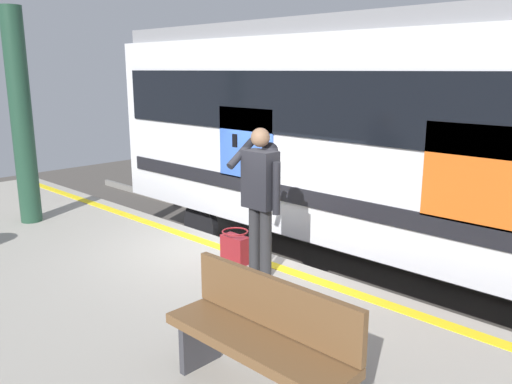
{
  "coord_description": "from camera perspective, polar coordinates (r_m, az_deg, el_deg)",
  "views": [
    {
      "loc": [
        -4.75,
        4.85,
        3.37
      ],
      "look_at": [
        -0.37,
        0.3,
        1.88
      ],
      "focal_mm": 36.44,
      "sensor_mm": 36.0,
      "label": 1
    }
  ],
  "objects": [
    {
      "name": "platform",
      "position": [
        6.21,
        -14.53,
        -14.84
      ],
      "size": [
        13.89,
        4.18,
        0.98
      ],
      "primitive_type": "cube",
      "color": "#9E998E",
      "rests_on": "ground"
    },
    {
      "name": "track_rail_far",
      "position": [
        9.74,
        12.0,
        -6.76
      ],
      "size": [
        18.05,
        0.08,
        0.16
      ],
      "primitive_type": "cube",
      "color": "slate",
      "rests_on": "ground"
    },
    {
      "name": "handbag",
      "position": [
        6.61,
        -2.29,
        -6.14
      ],
      "size": [
        0.37,
        0.34,
        0.42
      ],
      "color": "maroon",
      "rests_on": "platform"
    },
    {
      "name": "station_column",
      "position": [
        8.89,
        -24.35,
        7.41
      ],
      "size": [
        0.33,
        0.33,
        3.32
      ],
      "primitive_type": "cylinder",
      "color": "#1E3F2D",
      "rests_on": "platform"
    },
    {
      "name": "safety_line",
      "position": [
        7.0,
        -2.19,
        -6.67
      ],
      "size": [
        13.61,
        0.16,
        0.01
      ],
      "primitive_type": "cube",
      "color": "yellow",
      "rests_on": "platform"
    },
    {
      "name": "bench",
      "position": [
        3.96,
        0.63,
        -15.41
      ],
      "size": [
        1.58,
        0.44,
        0.9
      ],
      "color": "brown",
      "rests_on": "platform"
    },
    {
      "name": "passenger",
      "position": [
        6.0,
        0.54,
        0.2
      ],
      "size": [
        0.57,
        0.55,
        1.76
      ],
      "color": "#262628",
      "rests_on": "platform"
    },
    {
      "name": "train_carriage",
      "position": [
        8.15,
        15.29,
        6.7
      ],
      "size": [
        10.0,
        3.0,
        3.93
      ],
      "color": "silver",
      "rests_on": "ground"
    },
    {
      "name": "track_rail_near",
      "position": [
        8.63,
        6.86,
        -9.24
      ],
      "size": [
        18.05,
        0.08,
        0.16
      ],
      "primitive_type": "cube",
      "color": "slate",
      "rests_on": "ground"
    },
    {
      "name": "ground_plane",
      "position": [
        7.58,
        -0.45,
        -13.11
      ],
      "size": [
        24.8,
        24.8,
        0.0
      ],
      "primitive_type": "plane",
      "color": "#4C4742"
    }
  ]
}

